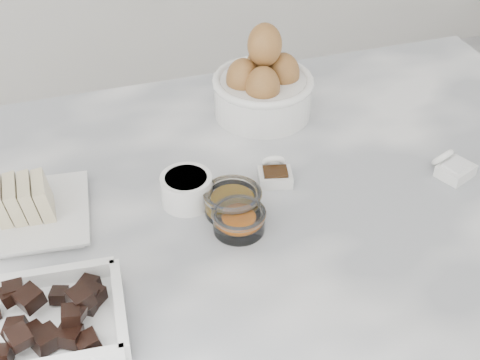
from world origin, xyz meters
name	(u,v)px	position (x,y,z in m)	size (l,w,h in m)	color
marble_slab	(233,229)	(0.00, 0.00, 0.92)	(1.20, 0.80, 0.04)	white
chocolate_dish	(40,321)	(-0.26, -0.13, 0.96)	(0.20, 0.16, 0.05)	white
butter_plate	(26,208)	(-0.27, 0.08, 0.96)	(0.17, 0.17, 0.06)	white
sugar_ramekin	(187,188)	(-0.05, 0.05, 0.96)	(0.07, 0.07, 0.04)	white
egg_bowl	(263,86)	(0.13, 0.24, 0.99)	(0.17, 0.17, 0.16)	white
honey_bowl	(233,201)	(0.00, 0.01, 0.96)	(0.08, 0.08, 0.04)	white
zest_bowl	(239,219)	(0.00, -0.02, 0.96)	(0.07, 0.07, 0.03)	white
vanilla_spoon	(275,173)	(0.08, 0.06, 0.95)	(0.06, 0.07, 0.04)	white
salt_spoon	(452,167)	(0.34, 0.00, 0.95)	(0.06, 0.07, 0.04)	white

